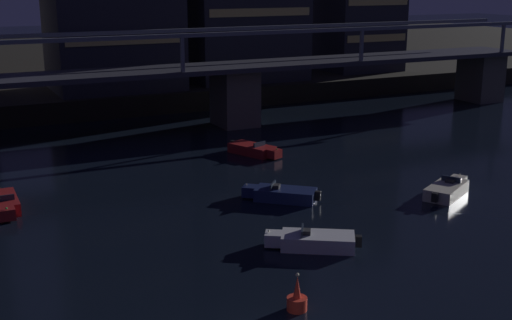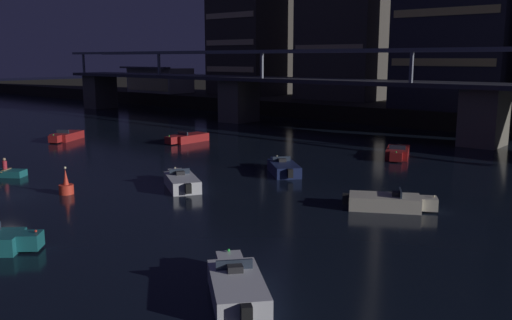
# 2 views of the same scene
# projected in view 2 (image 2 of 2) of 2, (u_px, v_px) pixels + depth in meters

# --- Properties ---
(far_riverbank) EXTENTS (240.00, 80.00, 2.20)m
(far_riverbank) POSITION_uv_depth(u_px,v_px,m) (480.00, 99.00, 99.05)
(far_riverbank) COLOR black
(far_riverbank) RESTS_ON ground
(river_bridge) EXTENTS (101.54, 6.40, 9.38)m
(river_bridge) POSITION_uv_depth(u_px,v_px,m) (342.00, 94.00, 62.39)
(river_bridge) COLOR #605B51
(river_bridge) RESTS_ON ground
(tower_west_low) EXTENTS (11.53, 11.82, 22.53)m
(tower_west_low) POSITION_uv_depth(u_px,v_px,m) (252.00, 29.00, 94.44)
(tower_west_low) COLOR #38332D
(tower_west_low) RESTS_ON far_riverbank
(waterfront_pavilion) EXTENTS (12.40, 7.40, 4.70)m
(waterfront_pavilion) POSITION_uv_depth(u_px,v_px,m) (160.00, 80.00, 100.69)
(waterfront_pavilion) COLOR #B2AD9E
(waterfront_pavilion) RESTS_ON far_riverbank
(speedboat_near_center) EXTENTS (4.82, 3.73, 1.16)m
(speedboat_near_center) POSITION_uv_depth(u_px,v_px,m) (181.00, 182.00, 35.71)
(speedboat_near_center) COLOR silver
(speedboat_near_center) RESTS_ON ground
(speedboat_near_right) EXTENTS (4.87, 3.58, 1.16)m
(speedboat_near_right) POSITION_uv_depth(u_px,v_px,m) (388.00, 202.00, 30.64)
(speedboat_near_right) COLOR beige
(speedboat_near_right) RESTS_ON ground
(speedboat_mid_left) EXTENTS (3.61, 4.87, 1.16)m
(speedboat_mid_left) POSITION_uv_depth(u_px,v_px,m) (66.00, 136.00, 56.60)
(speedboat_mid_left) COLOR maroon
(speedboat_mid_left) RESTS_ON ground
(speedboat_mid_center) EXTENTS (1.82, 5.19, 1.16)m
(speedboat_mid_center) POSITION_uv_depth(u_px,v_px,m) (188.00, 138.00, 55.25)
(speedboat_mid_center) COLOR maroon
(speedboat_mid_center) RESTS_ON ground
(speedboat_mid_right) EXTENTS (4.57, 4.18, 1.16)m
(speedboat_mid_right) POSITION_uv_depth(u_px,v_px,m) (237.00, 286.00, 19.33)
(speedboat_mid_right) COLOR silver
(speedboat_mid_right) RESTS_ON ground
(speedboat_far_left) EXTENTS (4.55, 4.20, 1.16)m
(speedboat_far_left) POSITION_uv_depth(u_px,v_px,m) (283.00, 168.00, 40.23)
(speedboat_far_left) COLOR #19234C
(speedboat_far_left) RESTS_ON ground
(speedboat_far_center) EXTENTS (3.17, 5.05, 1.16)m
(speedboat_far_center) POSITION_uv_depth(u_px,v_px,m) (398.00, 153.00, 46.66)
(speedboat_far_center) COLOR maroon
(speedboat_far_center) RESTS_ON ground
(channel_buoy) EXTENTS (0.90, 0.90, 1.76)m
(channel_buoy) POSITION_uv_depth(u_px,v_px,m) (66.00, 187.00, 34.08)
(channel_buoy) COLOR red
(channel_buoy) RESTS_ON ground
(dinghy_with_paddler) EXTENTS (2.78, 2.70, 1.36)m
(dinghy_with_paddler) POSITION_uv_depth(u_px,v_px,m) (6.00, 173.00, 39.20)
(dinghy_with_paddler) COLOR #196066
(dinghy_with_paddler) RESTS_ON ground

